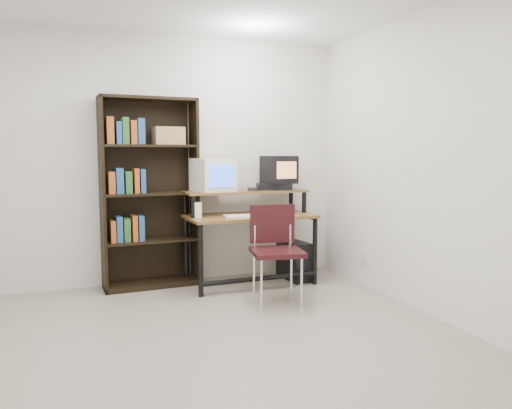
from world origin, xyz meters
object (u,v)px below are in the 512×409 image
object	(u,v)px
bookshelf	(149,191)
crt_monitor	(213,175)
computer_desk	(249,218)
school_chair	(275,243)
pc_tower	(294,260)
crt_tv	(279,170)

from	to	relation	value
bookshelf	crt_monitor	bearing A→B (deg)	-13.62
crt_monitor	bookshelf	bearing A→B (deg)	157.35
computer_desk	school_chair	size ratio (longest dim) A/B	1.50
crt_monitor	pc_tower	size ratio (longest dim) A/B	1.00
crt_monitor	crt_tv	size ratio (longest dim) A/B	1.24
crt_monitor	crt_tv	distance (m)	0.74
crt_tv	pc_tower	world-z (taller)	crt_tv
crt_monitor	school_chair	bearing A→B (deg)	-79.09
computer_desk	crt_tv	size ratio (longest dim) A/B	3.73
crt_tv	school_chair	world-z (taller)	crt_tv
crt_monitor	crt_tv	world-z (taller)	crt_tv
school_chair	crt_monitor	bearing A→B (deg)	122.84
computer_desk	crt_tv	world-z (taller)	crt_tv
school_chair	computer_desk	bearing A→B (deg)	100.08
crt_monitor	bookshelf	xyz separation A→B (m)	(-0.65, 0.11, -0.16)
pc_tower	bookshelf	world-z (taller)	bookshelf
crt_tv	school_chair	distance (m)	1.10
bookshelf	crt_tv	bearing A→B (deg)	-9.25
computer_desk	bookshelf	world-z (taller)	bookshelf
crt_tv	bookshelf	size ratio (longest dim) A/B	0.19
school_chair	bookshelf	xyz separation A→B (m)	(-1.02, 0.95, 0.43)
pc_tower	computer_desk	bearing A→B (deg)	170.41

